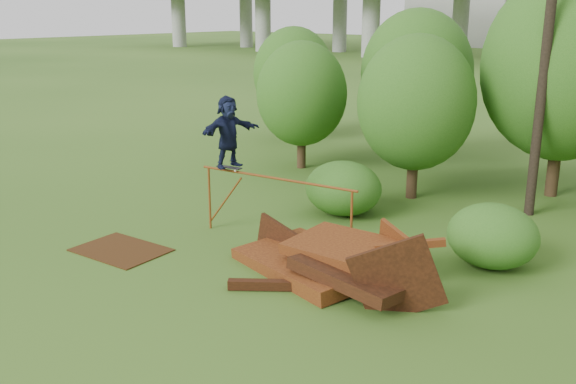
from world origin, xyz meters
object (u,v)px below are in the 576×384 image
Objects in this scene: utility_pole at (547,46)px; scrap_pile at (331,262)px; flat_plate at (121,250)px; skater at (228,132)px.

scrap_pile is at bearing -103.01° from utility_pole.
flat_plate is (-5.05, -2.03, -0.36)m from scrap_pile.
scrap_pile reaches higher than flat_plate.
utility_pole is at bearing 54.55° from flat_plate.
utility_pole reaches higher than scrap_pile.
utility_pole is (5.62, 6.81, 2.10)m from skater.
utility_pole reaches higher than flat_plate.
skater is (-3.88, 0.70, 2.41)m from scrap_pile.
scrap_pile is 2.49× the size of flat_plate.
utility_pole is (1.74, 7.51, 4.51)m from scrap_pile.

